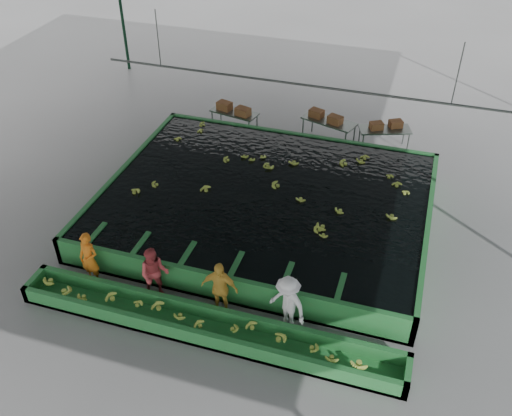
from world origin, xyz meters
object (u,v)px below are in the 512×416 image
(packing_table_left, at_px, (235,121))
(box_stack_right, at_px, (386,128))
(packing_table_mid, at_px, (328,131))
(sorting_trough, at_px, (206,326))
(worker_b, at_px, (154,274))
(worker_a, at_px, (89,259))
(worker_d, at_px, (288,304))
(flotation_tank, at_px, (266,204))
(box_stack_left, at_px, (234,112))
(box_stack_mid, at_px, (325,120))
(worker_c, at_px, (219,288))
(packing_table_right, at_px, (384,139))

(packing_table_left, height_order, box_stack_right, box_stack_right)
(packing_table_mid, bearing_deg, sorting_trough, -95.09)
(worker_b, xyz_separation_m, box_stack_right, (4.74, 9.68, 0.05))
(sorting_trough, height_order, box_stack_right, box_stack_right)
(worker_a, bearing_deg, worker_b, 7.47)
(worker_a, relative_size, packing_table_mid, 0.79)
(worker_b, relative_size, packing_table_left, 0.87)
(sorting_trough, xyz_separation_m, worker_d, (1.87, 0.80, 0.58))
(sorting_trough, bearing_deg, flotation_tank, 90.00)
(sorting_trough, relative_size, box_stack_left, 6.99)
(worker_a, bearing_deg, flotation_tank, 57.01)
(flotation_tank, distance_m, box_stack_mid, 5.26)
(sorting_trough, distance_m, worker_b, 1.99)
(worker_d, relative_size, packing_table_left, 0.89)
(packing_table_left, bearing_deg, worker_a, -95.51)
(box_stack_right, bearing_deg, sorting_trough, -106.00)
(worker_c, xyz_separation_m, worker_d, (1.78, 0.00, 0.00))
(sorting_trough, relative_size, packing_table_right, 5.33)
(worker_d, bearing_deg, box_stack_right, 108.22)
(worker_a, height_order, worker_c, worker_c)
(worker_b, relative_size, worker_d, 0.97)
(worker_c, relative_size, box_stack_mid, 1.23)
(flotation_tank, xyz_separation_m, worker_a, (-3.67, -4.30, 0.36))
(worker_a, height_order, worker_b, worker_a)
(packing_table_left, bearing_deg, box_stack_right, 4.42)
(sorting_trough, distance_m, worker_a, 3.80)
(sorting_trough, height_order, worker_c, worker_c)
(worker_d, bearing_deg, box_stack_mid, 121.50)
(box_stack_right, bearing_deg, box_stack_left, -175.02)
(flotation_tank, xyz_separation_m, sorting_trough, (0.00, -5.10, -0.20))
(flotation_tank, height_order, worker_a, worker_a)
(box_stack_left, height_order, box_stack_mid, box_stack_mid)
(worker_b, xyz_separation_m, worker_d, (3.60, 0.00, 0.02))
(worker_a, bearing_deg, box_stack_mid, 72.35)
(flotation_tank, bearing_deg, sorting_trough, -90.00)
(sorting_trough, height_order, worker_d, worker_d)
(worker_c, relative_size, box_stack_left, 1.15)
(worker_d, relative_size, box_stack_right, 1.34)
(packing_table_mid, xyz_separation_m, box_stack_right, (2.09, 0.18, 0.39))
(worker_b, distance_m, box_stack_right, 10.77)
(worker_a, height_order, box_stack_right, worker_a)
(worker_a, relative_size, worker_c, 0.98)
(packing_table_left, relative_size, box_stack_right, 1.50)
(worker_d, bearing_deg, packing_table_left, 141.63)
(worker_a, distance_m, packing_table_mid, 10.55)
(sorting_trough, bearing_deg, worker_d, 23.21)
(packing_table_mid, bearing_deg, worker_d, -84.30)
(flotation_tank, height_order, box_stack_right, box_stack_right)
(packing_table_left, xyz_separation_m, box_stack_left, (-0.01, -0.06, 0.42))
(worker_c, relative_size, packing_table_mid, 0.81)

